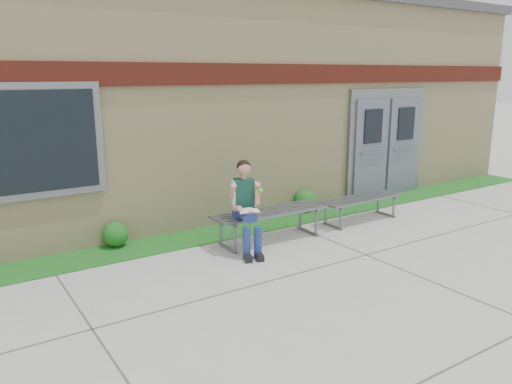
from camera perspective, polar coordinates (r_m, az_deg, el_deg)
ground at (r=6.61m, az=9.43°, el=-10.08°), size 80.00×80.00×0.00m
grass_strip at (r=8.56m, az=-2.42°, el=-4.30°), size 16.00×0.80×0.02m
school_building at (r=11.21m, az=-11.61°, el=10.55°), size 16.20×6.22×4.20m
bench_left at (r=7.92m, az=1.60°, el=-2.93°), size 1.93×0.58×0.50m
bench_right at (r=9.18m, az=11.91°, el=-1.22°), size 1.70×0.51×0.44m
girl at (r=7.36m, az=-1.12°, el=-1.39°), size 0.55×0.84×1.37m
shrub_mid at (r=7.95m, az=-15.76°, el=-4.66°), size 0.39×0.39×0.39m
shrub_east at (r=9.64m, az=5.59°, el=-0.97°), size 0.41×0.41×0.41m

